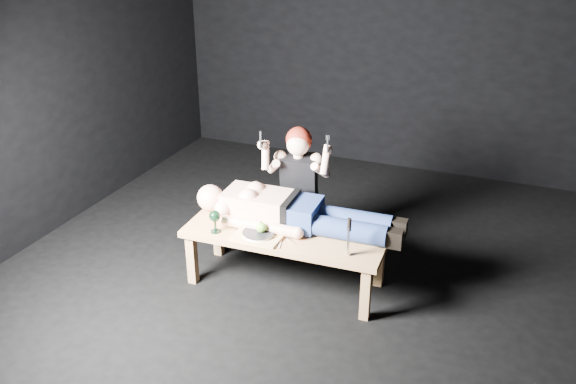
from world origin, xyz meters
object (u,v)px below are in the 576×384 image
object	(u,v)px
table	(285,258)
goblet	(215,221)
lying_man	(297,209)
kneeling_woman	(300,187)
carving_knife	(349,237)
serving_tray	(259,236)

from	to	relation	value
table	goblet	bearing A→B (deg)	-159.17
goblet	lying_man	bearing A→B (deg)	32.65
lying_man	kneeling_woman	size ratio (longest dim) A/B	1.33
table	carving_knife	size ratio (longest dim) A/B	5.27
kneeling_woman	carving_knife	world-z (taller)	kneeling_woman
table	carving_knife	bearing A→B (deg)	-18.10
kneeling_woman	goblet	size ratio (longest dim) A/B	6.54
serving_tray	carving_knife	size ratio (longest dim) A/B	1.23
carving_knife	kneeling_woman	bearing A→B (deg)	129.97
table	lying_man	xyz separation A→B (m)	(0.04, 0.13, 0.36)
serving_tray	goblet	size ratio (longest dim) A/B	2.00
lying_man	serving_tray	bearing A→B (deg)	-126.43
kneeling_woman	serving_tray	world-z (taller)	kneeling_woman
kneeling_woman	goblet	world-z (taller)	kneeling_woman
goblet	carving_knife	bearing A→B (deg)	2.85
serving_tray	carving_knife	distance (m)	0.69
lying_man	table	bearing A→B (deg)	-109.82
kneeling_woman	serving_tray	size ratio (longest dim) A/B	3.27
carving_knife	table	bearing A→B (deg)	161.90
goblet	carving_knife	size ratio (longest dim) A/B	0.62
lying_man	carving_knife	size ratio (longest dim) A/B	5.36
goblet	carving_knife	distance (m)	1.00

